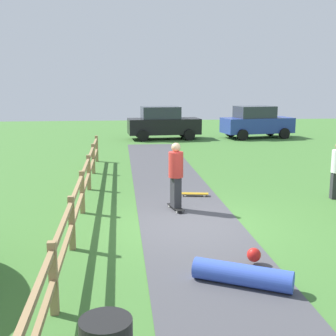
% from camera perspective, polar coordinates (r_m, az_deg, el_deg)
% --- Properties ---
extents(ground_plane, '(60.00, 60.00, 0.00)m').
position_cam_1_polar(ground_plane, '(10.63, 2.88, -7.27)').
color(ground_plane, '#427533').
extents(asphalt_path, '(2.40, 28.00, 0.02)m').
position_cam_1_polar(asphalt_path, '(10.63, 2.88, -7.22)').
color(asphalt_path, '#47474C').
rests_on(asphalt_path, ground_plane).
extents(wooden_fence, '(0.12, 18.12, 1.10)m').
position_cam_1_polar(wooden_fence, '(10.36, -11.46, -4.10)').
color(wooden_fence, '#997A51').
rests_on(wooden_fence, ground_plane).
extents(skater_riding, '(0.46, 0.82, 1.77)m').
position_cam_1_polar(skater_riding, '(11.55, 1.01, -0.63)').
color(skater_riding, black).
rests_on(skater_riding, asphalt_path).
extents(skater_fallen, '(1.61, 1.50, 0.36)m').
position_cam_1_polar(skater_fallen, '(7.70, 9.54, -13.06)').
color(skater_fallen, blue).
rests_on(skater_fallen, asphalt_path).
extents(skateboard_loose, '(0.82, 0.33, 0.08)m').
position_cam_1_polar(skateboard_loose, '(13.19, 3.42, -3.29)').
color(skateboard_loose, '#BF8C19').
rests_on(skateboard_loose, asphalt_path).
extents(parked_car_black, '(4.31, 2.22, 1.92)m').
position_cam_1_polar(parked_car_black, '(26.55, -0.64, 5.76)').
color(parked_car_black, black).
rests_on(parked_car_black, ground_plane).
extents(parked_car_blue, '(4.42, 2.51, 1.92)m').
position_cam_1_polar(parked_car_blue, '(27.67, 11.20, 5.76)').
color(parked_car_blue, '#283D99').
rests_on(parked_car_blue, ground_plane).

